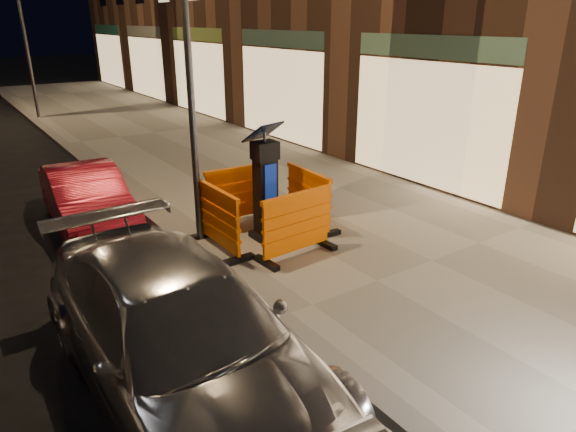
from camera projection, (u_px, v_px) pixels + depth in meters
ground_plane at (281, 326)px, 6.92m from camera, size 120.00×120.00×0.00m
sidewalk at (431, 264)px, 8.49m from camera, size 6.00×60.00×0.15m
kerb at (281, 321)px, 6.90m from camera, size 0.30×60.00×0.15m
parking_kiosk at (265, 185)px, 9.03m from camera, size 0.64×0.64×1.98m
barrier_front at (297, 225)px, 8.46m from camera, size 1.45×0.67×1.10m
barrier_back at (240, 194)px, 9.91m from camera, size 1.46×0.69×1.10m
barrier_kerbside at (218, 219)px, 8.68m from camera, size 0.60×1.42×1.10m
barrier_bldgside at (308, 198)px, 9.69m from camera, size 0.67×1.45×1.10m
car_silver at (185, 389)px, 5.75m from camera, size 2.06×5.03×1.46m
car_red at (92, 228)px, 10.16m from camera, size 1.49×3.74×1.21m
street_lamp_mid at (189, 67)px, 8.23m from camera, size 0.12×0.12×6.00m
street_lamp_far at (25, 39)px, 19.73m from camera, size 0.12×0.12×6.00m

